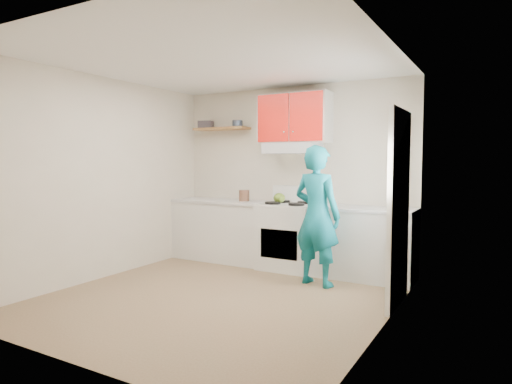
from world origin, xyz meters
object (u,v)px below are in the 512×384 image
Objects in this scene: crock at (244,196)px; tin at (237,124)px; kettle at (279,198)px; person at (317,216)px; stove at (289,236)px.

tin is at bearing 149.43° from crock.
crock is (0.18, -0.11, -1.09)m from tin.
tin is 1.11m from crock.
crock reaches higher than kettle.
person is (1.40, -0.60, -0.14)m from crock.
kettle is 0.58m from crock.
stove is 0.92m from crock.
person reaches higher than kettle.
crock is at bearing -30.57° from tin.
kettle is 0.10× the size of person.
stove is 1.88m from tin.
tin is 2.13m from person.
person is at bearing -24.18° from tin.
stove is 0.95m from person.
stove is 5.88× the size of tin.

